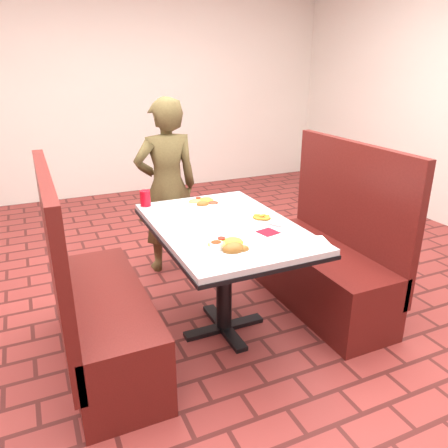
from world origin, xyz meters
The scene contains 15 objects.
room centered at (0.00, 0.00, 1.91)m, with size 7.00×7.04×2.82m.
dining_table centered at (0.00, 0.00, 0.65)m, with size 0.81×1.21×0.75m.
booth_bench_left centered at (-0.80, 0.00, 0.33)m, with size 0.47×1.20×1.17m.
booth_bench_right centered at (0.80, 0.00, 0.33)m, with size 0.47×1.20×1.17m.
diner_person centered at (-0.03, 1.05, 0.71)m, with size 0.52×0.34×1.43m, color brown.
near_dinner_plate centered at (-0.13, -0.36, 0.78)m, with size 0.28×0.28×0.09m.
far_dinner_plate centered at (0.03, 0.41, 0.77)m, with size 0.25×0.25×0.06m.
plantain_plate centered at (0.24, -0.03, 0.76)m, with size 0.18×0.18×0.03m.
maroon_napkin centered at (0.18, -0.23, 0.75)m, with size 0.10×0.10×0.00m, color maroon.
spoon_utensil centered at (0.25, -0.15, 0.75)m, with size 0.01×0.12×0.00m, color silver.
red_tumbler centered at (-0.34, 0.54, 0.80)m, with size 0.07×0.07×0.11m, color red.
paper_napkin centered at (0.30, -0.47, 0.76)m, with size 0.20×0.15×0.01m, color white.
knife_utensil centered at (-0.12, -0.34, 0.76)m, with size 0.01×0.18×0.00m, color silver.
fork_utensil centered at (-0.13, -0.34, 0.76)m, with size 0.01×0.16×0.00m, color silver.
lettuce_shreds centered at (0.04, 0.06, 0.75)m, with size 0.28×0.32×0.00m, color #9EC64F, non-canonical shape.
Camera 1 is at (-1.02, -2.26, 1.69)m, focal length 35.00 mm.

